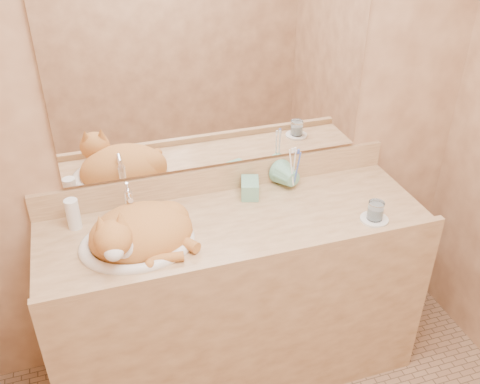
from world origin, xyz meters
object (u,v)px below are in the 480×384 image
object	(u,v)px
vanity_counter	(236,299)
soap_dispenser	(250,186)
cat	(138,232)
sink_basin	(136,230)
toothbrush_cup	(294,181)
water_glass	(376,211)

from	to	relation	value
vanity_counter	soap_dispenser	world-z (taller)	soap_dispenser
cat	sink_basin	bearing A→B (deg)	120.44
toothbrush_cup	water_glass	xyz separation A→B (m)	(0.23, -0.31, -0.01)
sink_basin	vanity_counter	bearing A→B (deg)	13.40
toothbrush_cup	sink_basin	bearing A→B (deg)	-166.57
soap_dispenser	cat	bearing A→B (deg)	-145.23
soap_dispenser	toothbrush_cup	world-z (taller)	soap_dispenser
vanity_counter	water_glass	xyz separation A→B (m)	(0.55, -0.16, 0.47)
vanity_counter	toothbrush_cup	distance (m)	0.59
sink_basin	soap_dispenser	distance (m)	0.53
vanity_counter	water_glass	size ratio (longest dim) A/B	20.78
cat	soap_dispenser	bearing A→B (deg)	15.02
sink_basin	soap_dispenser	bearing A→B (deg)	26.47
vanity_counter	sink_basin	world-z (taller)	sink_basin
cat	water_glass	xyz separation A→B (m)	(0.94, -0.13, -0.02)
water_glass	vanity_counter	bearing A→B (deg)	163.86
toothbrush_cup	water_glass	distance (m)	0.39
cat	water_glass	distance (m)	0.95
sink_basin	toothbrush_cup	world-z (taller)	sink_basin
toothbrush_cup	vanity_counter	bearing A→B (deg)	-154.27
cat	vanity_counter	bearing A→B (deg)	2.21
vanity_counter	cat	bearing A→B (deg)	-175.59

